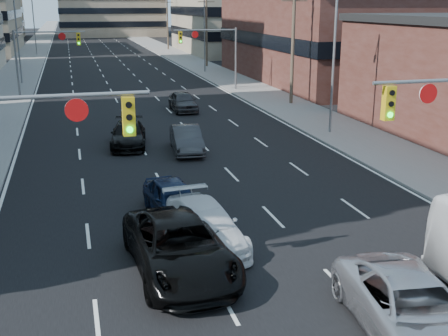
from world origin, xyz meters
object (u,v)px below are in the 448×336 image
at_px(silver_suv, 413,309).
at_px(black_pickup, 179,247).
at_px(white_van, 204,225).
at_px(sedan_blue, 173,198).

bearing_deg(silver_suv, black_pickup, 141.31).
bearing_deg(black_pickup, silver_suv, -48.53).
relative_size(white_van, silver_suv, 0.90).
distance_m(black_pickup, silver_suv, 7.14).
bearing_deg(black_pickup, sedan_blue, 79.05).
bearing_deg(silver_suv, white_van, 125.44).
height_order(black_pickup, silver_suv, black_pickup).
bearing_deg(white_van, sedan_blue, 95.31).
bearing_deg(black_pickup, white_van, 52.96).
height_order(silver_suv, sedan_blue, silver_suv).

